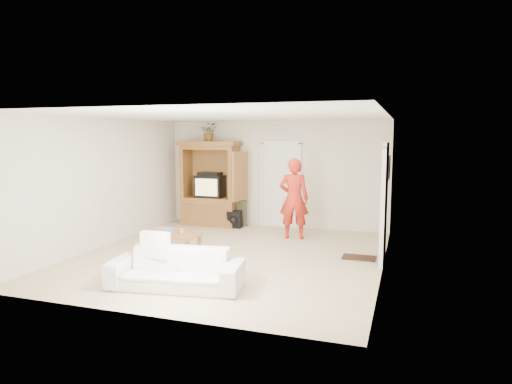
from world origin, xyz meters
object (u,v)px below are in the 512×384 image
sofa (176,269)px  coffee_table (174,236)px  armoire (211,189)px  man (294,199)px

sofa → coffee_table: 2.10m
sofa → armoire: bearing=99.4°
sofa → coffee_table: size_ratio=1.84×
man → armoire: bearing=-28.6°
man → coffee_table: bearing=36.4°
armoire → man: 2.50m
man → coffee_table: man is taller
armoire → coffee_table: size_ratio=1.96×
armoire → coffee_table: bearing=-80.9°
sofa → man: bearing=68.4°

